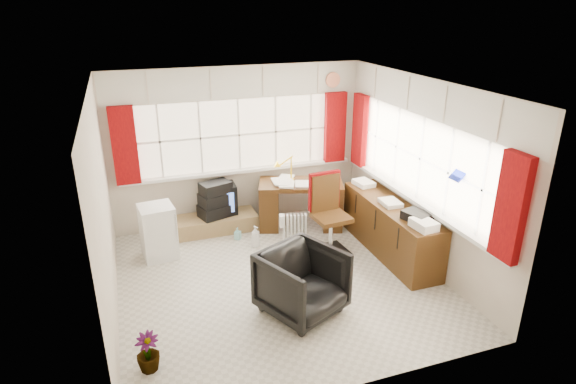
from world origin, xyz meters
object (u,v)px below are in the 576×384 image
at_px(office_chair, 302,283).
at_px(mini_fridge, 158,232).
at_px(credenza, 390,228).
at_px(tv_bench, 212,224).
at_px(crt_tv, 219,198).
at_px(desk_lamp, 291,163).
at_px(task_chair, 327,211).
at_px(desk, 301,202).
at_px(radiator, 295,234).

relative_size(office_chair, mini_fridge, 1.10).
bearing_deg(credenza, tv_bench, 146.30).
bearing_deg(crt_tv, credenza, -38.03).
bearing_deg(desk_lamp, office_chair, -106.52).
bearing_deg(desk_lamp, credenza, -54.34).
distance_m(credenza, crt_tv, 2.70).
distance_m(credenza, tv_bench, 2.75).
distance_m(task_chair, office_chair, 1.58).
xyz_separation_m(desk, task_chair, (0.08, -0.87, 0.20)).
bearing_deg(mini_fridge, credenza, -17.06).
height_order(radiator, tv_bench, radiator).
relative_size(radiator, tv_bench, 0.38).
bearing_deg(tv_bench, radiator, -42.20).
bearing_deg(radiator, desk, 62.86).
height_order(desk_lamp, office_chair, desk_lamp).
relative_size(office_chair, tv_bench, 0.61).
bearing_deg(radiator, task_chair, -26.17).
distance_m(task_chair, radiator, 0.62).
bearing_deg(tv_bench, desk, -11.71).
bearing_deg(office_chair, desk_lamp, 48.00).
distance_m(desk_lamp, radiator, 1.18).
distance_m(task_chair, tv_bench, 1.92).
xyz_separation_m(task_chair, office_chair, (-0.87, -1.30, -0.23)).
height_order(task_chair, radiator, task_chair).
xyz_separation_m(credenza, mini_fridge, (-3.13, 0.96, -0.00)).
relative_size(desk, desk_lamp, 3.55).
xyz_separation_m(desk, tv_bench, (-1.38, 0.29, -0.29)).
xyz_separation_m(desk, crt_tv, (-1.23, 0.43, 0.07)).
height_order(radiator, crt_tv, crt_tv).
height_order(task_chair, crt_tv, task_chair).
height_order(task_chair, office_chair, task_chair).
relative_size(desk_lamp, office_chair, 0.47).
xyz_separation_m(office_chair, mini_fridge, (-1.44, 1.89, -0.00)).
xyz_separation_m(radiator, tv_bench, (-1.04, 0.95, -0.09)).
bearing_deg(credenza, desk, 126.05).
xyz_separation_m(desk_lamp, office_chair, (-0.69, -2.33, -0.64)).
height_order(credenza, mini_fridge, credenza).
distance_m(desk, mini_fridge, 2.25).
relative_size(crt_tv, mini_fridge, 0.69).
bearing_deg(credenza, radiator, 155.09).
bearing_deg(tv_bench, crt_tv, 42.16).
bearing_deg(mini_fridge, desk, 7.00).
bearing_deg(desk, mini_fridge, -173.00).
height_order(tv_bench, mini_fridge, mini_fridge).
bearing_deg(desk_lamp, desk, -57.43).
height_order(office_chair, credenza, credenza).
bearing_deg(credenza, desk_lamp, 125.66).
distance_m(radiator, credenza, 1.37).
height_order(desk, task_chair, task_chair).
height_order(office_chair, tv_bench, office_chair).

